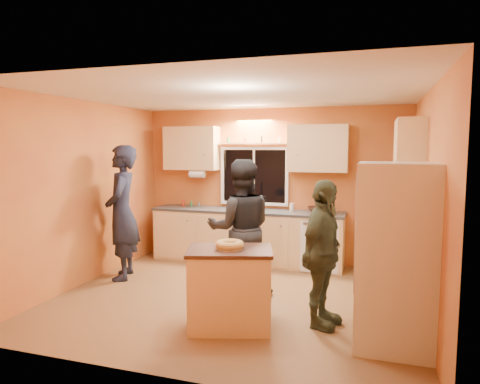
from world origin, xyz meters
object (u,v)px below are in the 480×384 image
at_px(island, 230,288).
at_px(person_left, 122,212).
at_px(person_center, 240,229).
at_px(person_right, 323,254).
at_px(refrigerator, 395,256).

relative_size(island, person_left, 0.52).
xyz_separation_m(person_center, person_right, (1.13, -0.64, -0.09)).
distance_m(person_left, person_center, 1.92).
bearing_deg(refrigerator, person_center, 153.87).
height_order(refrigerator, island, refrigerator).
bearing_deg(person_right, island, 123.40).
xyz_separation_m(refrigerator, person_right, (-0.72, 0.27, -0.10)).
height_order(island, person_left, person_left).
bearing_deg(refrigerator, person_right, 159.69).
bearing_deg(person_center, island, 79.53).
bearing_deg(person_center, person_left, -28.01).
distance_m(person_left, person_right, 3.16).
xyz_separation_m(person_left, person_center, (1.90, -0.22, -0.09)).
bearing_deg(person_center, refrigerator, 132.50).
height_order(refrigerator, person_left, person_left).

